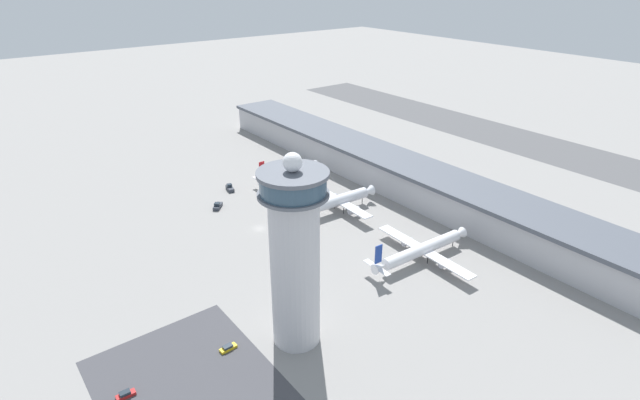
{
  "coord_description": "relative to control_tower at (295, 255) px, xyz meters",
  "views": [
    {
      "loc": [
        149.58,
        -84.46,
        92.58
      ],
      "look_at": [
        7.36,
        24.01,
        8.13
      ],
      "focal_mm": 28.0,
      "sensor_mm": 36.0,
      "label": 1
    }
  ],
  "objects": [
    {
      "name": "car_green_van",
      "position": [
        -7.3,
        -17.15,
        -26.03
      ],
      "size": [
        1.98,
        4.72,
        1.36
      ],
      "color": "black",
      "rests_on": "ground"
    },
    {
      "name": "ground_plane",
      "position": [
        -60.26,
        24.32,
        -26.55
      ],
      "size": [
        1000.0,
        1000.0,
        0.0
      ],
      "primitive_type": "plane",
      "color": "gray"
    },
    {
      "name": "service_truck_fuel",
      "position": [
        -86.33,
        19.75,
        -25.63
      ],
      "size": [
        6.25,
        6.11,
        2.66
      ],
      "color": "black",
      "rests_on": "ground"
    },
    {
      "name": "airplane_gate_bravo",
      "position": [
        -53.33,
        58.52,
        -21.72
      ],
      "size": [
        36.33,
        36.41,
        14.4
      ],
      "color": "silver",
      "rests_on": "ground"
    },
    {
      "name": "control_tower",
      "position": [
        0.0,
        0.0,
        0.0
      ],
      "size": [
        17.36,
        17.36,
        53.81
      ],
      "color": "#BCBCC1",
      "rests_on": "ground"
    },
    {
      "name": "airplane_gate_charlie",
      "position": [
        -6.61,
        57.11,
        -22.44
      ],
      "size": [
        42.02,
        42.82,
        12.71
      ],
      "color": "white",
      "rests_on": "ground"
    },
    {
      "name": "service_truck_baggage",
      "position": [
        -59.49,
        60.86,
        -25.69
      ],
      "size": [
        3.26,
        8.5,
        2.49
      ],
      "color": "black",
      "rests_on": "ground"
    },
    {
      "name": "service_truck_catering",
      "position": [
        -99.65,
        32.57,
        -25.55
      ],
      "size": [
        6.48,
        3.66,
        2.88
      ],
      "color": "black",
      "rests_on": "ground"
    },
    {
      "name": "car_black_suv",
      "position": [
        -7.64,
        -44.05,
        -25.94
      ],
      "size": [
        1.9,
        4.52,
        1.56
      ],
      "color": "black",
      "rests_on": "ground"
    },
    {
      "name": "airplane_gate_alpha",
      "position": [
        -91.64,
        59.93,
        -22.3
      ],
      "size": [
        35.19,
        33.71,
        13.84
      ],
      "color": "white",
      "rests_on": "ground"
    },
    {
      "name": "terminal_building",
      "position": [
        -60.26,
        94.32,
        -19.23
      ],
      "size": [
        242.49,
        25.0,
        14.45
      ],
      "color": "#B2B2B7",
      "rests_on": "ground"
    },
    {
      "name": "runway_strip",
      "position": [
        -60.26,
        200.14,
        -26.55
      ],
      "size": [
        363.74,
        44.0,
        0.01
      ],
      "primitive_type": "cube",
      "color": "#515154",
      "rests_on": "ground"
    }
  ]
}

